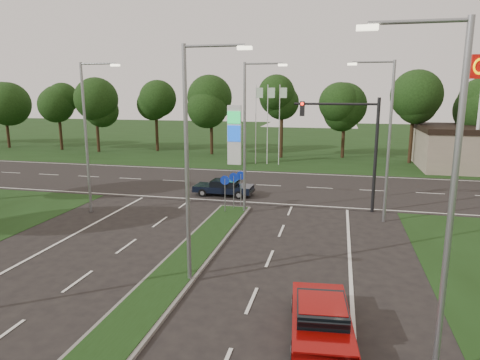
# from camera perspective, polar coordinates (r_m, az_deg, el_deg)

# --- Properties ---
(verge_far) EXTENTS (160.00, 50.00, 0.02)m
(verge_far) POSITION_cam_1_polar(r_m,az_deg,el_deg) (64.56, 7.41, 5.11)
(verge_far) COLOR black
(verge_far) RESTS_ON ground
(cross_road) EXTENTS (160.00, 12.00, 0.02)m
(cross_road) POSITION_cam_1_polar(r_m,az_deg,el_deg) (34.23, 2.17, -0.66)
(cross_road) COLOR black
(cross_road) RESTS_ON ground
(median_kerb) EXTENTS (2.00, 26.00, 0.12)m
(median_kerb) POSITION_cam_1_polar(r_m,az_deg,el_deg) (16.04, -12.01, -15.58)
(median_kerb) COLOR slate
(median_kerb) RESTS_ON ground
(streetlight_median_near) EXTENTS (2.53, 0.22, 9.00)m
(streetlight_median_near) POSITION_cam_1_polar(r_m,az_deg,el_deg) (15.91, -6.47, 3.45)
(streetlight_median_near) COLOR gray
(streetlight_median_near) RESTS_ON ground
(streetlight_median_far) EXTENTS (2.53, 0.22, 9.00)m
(streetlight_median_far) POSITION_cam_1_polar(r_m,az_deg,el_deg) (25.49, 1.06, 6.63)
(streetlight_median_far) COLOR gray
(streetlight_median_far) RESTS_ON ground
(streetlight_left_far) EXTENTS (2.53, 0.22, 9.00)m
(streetlight_left_far) POSITION_cam_1_polar(r_m,az_deg,el_deg) (27.18, -19.56, 6.28)
(streetlight_left_far) COLOR gray
(streetlight_left_far) RESTS_ON ground
(streetlight_right_far) EXTENTS (2.53, 0.22, 9.00)m
(streetlight_right_far) POSITION_cam_1_polar(r_m,az_deg,el_deg) (25.07, 18.87, 5.92)
(streetlight_right_far) COLOR gray
(streetlight_right_far) RESTS_ON ground
(streetlight_right_near) EXTENTS (2.53, 0.22, 9.00)m
(streetlight_right_near) POSITION_cam_1_polar(r_m,az_deg,el_deg) (11.36, 25.61, -0.98)
(streetlight_right_near) COLOR gray
(streetlight_right_near) RESTS_ON ground
(traffic_signal) EXTENTS (5.10, 0.42, 7.00)m
(traffic_signal) POSITION_cam_1_polar(r_m,az_deg,el_deg) (26.98, 14.99, 5.61)
(traffic_signal) COLOR black
(traffic_signal) RESTS_ON ground
(median_signs) EXTENTS (1.16, 1.76, 2.38)m
(median_signs) POSITION_cam_1_polar(r_m,az_deg,el_deg) (26.61, -0.90, -0.49)
(median_signs) COLOR gray
(median_signs) RESTS_ON ground
(gas_pylon) EXTENTS (5.80, 1.26, 8.00)m
(gas_pylon) POSITION_cam_1_polar(r_m,az_deg,el_deg) (43.27, -0.47, 6.24)
(gas_pylon) COLOR silver
(gas_pylon) RESTS_ON ground
(treeline_far) EXTENTS (6.00, 6.00, 9.90)m
(treeline_far) POSITION_cam_1_polar(r_m,az_deg,el_deg) (49.16, 5.94, 11.08)
(treeline_far) COLOR black
(treeline_far) RESTS_ON ground
(red_sedan) EXTENTS (2.15, 4.40, 1.17)m
(red_sedan) POSITION_cam_1_polar(r_m,az_deg,el_deg) (13.82, 10.77, -17.60)
(red_sedan) COLOR maroon
(red_sedan) RESTS_ON ground
(navy_sedan) EXTENTS (4.18, 1.80, 1.14)m
(navy_sedan) POSITION_cam_1_polar(r_m,az_deg,el_deg) (30.64, -2.17, -0.97)
(navy_sedan) COLOR black
(navy_sedan) RESTS_ON ground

